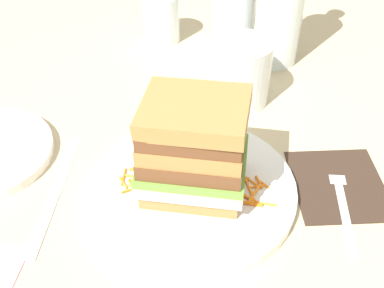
# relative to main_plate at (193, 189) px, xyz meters

# --- Properties ---
(ground_plane) EXTENTS (3.00, 3.00, 0.00)m
(ground_plane) POSITION_rel_main_plate_xyz_m (0.02, 0.02, -0.01)
(ground_plane) COLOR #C6B289
(main_plate) EXTENTS (0.25, 0.25, 0.01)m
(main_plate) POSITION_rel_main_plate_xyz_m (0.00, 0.00, 0.00)
(main_plate) COLOR white
(main_plate) RESTS_ON ground_plane
(sandwich) EXTENTS (0.14, 0.12, 0.13)m
(sandwich) POSITION_rel_main_plate_xyz_m (0.00, -0.00, 0.07)
(sandwich) COLOR #A87A42
(sandwich) RESTS_ON main_plate
(carrot_shred_0) EXTENTS (0.02, 0.03, 0.00)m
(carrot_shred_0) POSITION_rel_main_plate_xyz_m (-0.06, 0.01, 0.01)
(carrot_shred_0) COLOR orange
(carrot_shred_0) RESTS_ON main_plate
(carrot_shred_1) EXTENTS (0.01, 0.02, 0.00)m
(carrot_shred_1) POSITION_rel_main_plate_xyz_m (-0.08, 0.01, 0.01)
(carrot_shred_1) COLOR orange
(carrot_shred_1) RESTS_ON main_plate
(carrot_shred_2) EXTENTS (0.02, 0.02, 0.00)m
(carrot_shred_2) POSITION_rel_main_plate_xyz_m (-0.05, 0.02, 0.01)
(carrot_shred_2) COLOR orange
(carrot_shred_2) RESTS_ON main_plate
(carrot_shred_3) EXTENTS (0.02, 0.01, 0.00)m
(carrot_shred_3) POSITION_rel_main_plate_xyz_m (-0.07, 0.02, 0.01)
(carrot_shred_3) COLOR orange
(carrot_shred_3) RESTS_ON main_plate
(carrot_shred_4) EXTENTS (0.02, 0.01, 0.00)m
(carrot_shred_4) POSITION_rel_main_plate_xyz_m (-0.07, 0.03, 0.01)
(carrot_shred_4) COLOR orange
(carrot_shred_4) RESTS_ON main_plate
(carrot_shred_5) EXTENTS (0.00, 0.03, 0.00)m
(carrot_shred_5) POSITION_rel_main_plate_xyz_m (-0.07, 0.02, 0.01)
(carrot_shred_5) COLOR orange
(carrot_shred_5) RESTS_ON main_plate
(carrot_shred_6) EXTENTS (0.01, 0.02, 0.00)m
(carrot_shred_6) POSITION_rel_main_plate_xyz_m (-0.07, 0.00, 0.01)
(carrot_shred_6) COLOR orange
(carrot_shred_6) RESTS_ON main_plate
(carrot_shred_7) EXTENTS (0.02, 0.02, 0.00)m
(carrot_shred_7) POSITION_rel_main_plate_xyz_m (-0.07, -0.01, 0.01)
(carrot_shred_7) COLOR orange
(carrot_shred_7) RESTS_ON main_plate
(carrot_shred_8) EXTENTS (0.03, 0.01, 0.00)m
(carrot_shred_8) POSITION_rel_main_plate_xyz_m (-0.07, -0.00, 0.01)
(carrot_shred_8) COLOR orange
(carrot_shred_8) RESTS_ON main_plate
(carrot_shred_9) EXTENTS (0.01, 0.03, 0.00)m
(carrot_shred_9) POSITION_rel_main_plate_xyz_m (-0.08, 0.02, 0.01)
(carrot_shred_9) COLOR orange
(carrot_shred_9) RESTS_ON main_plate
(carrot_shred_10) EXTENTS (0.02, 0.02, 0.00)m
(carrot_shred_10) POSITION_rel_main_plate_xyz_m (0.07, -0.03, 0.01)
(carrot_shred_10) COLOR orange
(carrot_shred_10) RESTS_ON main_plate
(carrot_shred_11) EXTENTS (0.01, 0.02, 0.00)m
(carrot_shred_11) POSITION_rel_main_plate_xyz_m (0.09, -0.00, 0.01)
(carrot_shred_11) COLOR orange
(carrot_shred_11) RESTS_ON main_plate
(carrot_shred_12) EXTENTS (0.02, 0.02, 0.00)m
(carrot_shred_12) POSITION_rel_main_plate_xyz_m (0.06, 0.00, 0.01)
(carrot_shred_12) COLOR orange
(carrot_shred_12) RESTS_ON main_plate
(carrot_shred_13) EXTENTS (0.01, 0.03, 0.00)m
(carrot_shred_13) POSITION_rel_main_plate_xyz_m (0.07, -0.01, 0.01)
(carrot_shred_13) COLOR orange
(carrot_shred_13) RESTS_ON main_plate
(carrot_shred_14) EXTENTS (0.01, 0.02, 0.00)m
(carrot_shred_14) POSITION_rel_main_plate_xyz_m (0.08, 0.00, 0.01)
(carrot_shred_14) COLOR orange
(carrot_shred_14) RESTS_ON main_plate
(carrot_shred_15) EXTENTS (0.03, 0.01, 0.00)m
(carrot_shred_15) POSITION_rel_main_plate_xyz_m (0.08, -0.03, 0.01)
(carrot_shred_15) COLOR orange
(carrot_shred_15) RESTS_ON main_plate
(carrot_shred_16) EXTENTS (0.02, 0.03, 0.00)m
(carrot_shred_16) POSITION_rel_main_plate_xyz_m (0.07, -0.02, 0.01)
(carrot_shred_16) COLOR orange
(carrot_shred_16) RESTS_ON main_plate
(carrot_shred_17) EXTENTS (0.01, 0.02, 0.00)m
(carrot_shred_17) POSITION_rel_main_plate_xyz_m (0.07, 0.00, 0.01)
(carrot_shred_17) COLOR orange
(carrot_shred_17) RESTS_ON main_plate
(carrot_shred_18) EXTENTS (0.02, 0.01, 0.00)m
(carrot_shred_18) POSITION_rel_main_plate_xyz_m (0.08, -0.01, 0.01)
(carrot_shred_18) COLOR orange
(carrot_shred_18) RESTS_ON main_plate
(carrot_shred_19) EXTENTS (0.03, 0.01, 0.00)m
(carrot_shred_19) POSITION_rel_main_plate_xyz_m (0.06, -0.03, 0.01)
(carrot_shred_19) COLOR orange
(carrot_shred_19) RESTS_ON main_plate
(napkin_dark) EXTENTS (0.11, 0.13, 0.00)m
(napkin_dark) POSITION_rel_main_plate_xyz_m (0.18, 0.01, -0.01)
(napkin_dark) COLOR #38281E
(napkin_dark) RESTS_ON ground_plane
(fork) EXTENTS (0.03, 0.17, 0.00)m
(fork) POSITION_rel_main_plate_xyz_m (0.18, -0.01, -0.00)
(fork) COLOR silver
(fork) RESTS_ON napkin_dark
(knife) EXTENTS (0.04, 0.20, 0.00)m
(knife) POSITION_rel_main_plate_xyz_m (-0.17, 0.00, -0.01)
(knife) COLOR silver
(knife) RESTS_ON ground_plane
(juice_glass) EXTENTS (0.08, 0.08, 0.10)m
(juice_glass) POSITION_rel_main_plate_xyz_m (0.08, 0.19, 0.04)
(juice_glass) COLOR white
(juice_glass) RESTS_ON ground_plane
(empty_tumbler_0) EXTENTS (0.07, 0.07, 0.10)m
(empty_tumbler_0) POSITION_rel_main_plate_xyz_m (0.09, 0.38, 0.04)
(empty_tumbler_0) COLOR silver
(empty_tumbler_0) RESTS_ON ground_plane
(empty_tumbler_1) EXTENTS (0.07, 0.07, 0.08)m
(empty_tumbler_1) POSITION_rel_main_plate_xyz_m (-0.04, 0.38, 0.03)
(empty_tumbler_1) COLOR silver
(empty_tumbler_1) RESTS_ON ground_plane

